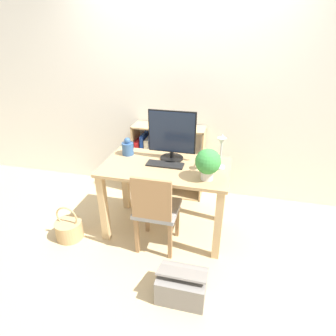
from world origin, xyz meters
The scene contains 12 objects.
ground_plane centered at (0.00, 0.00, 0.00)m, with size 10.00×10.00×0.00m, color #CCB284.
wall_back centered at (0.00, 0.91, 1.30)m, with size 8.00×0.05×2.60m.
desk centered at (0.00, 0.00, 0.61)m, with size 1.23×0.69×0.77m.
monitor centered at (0.02, 0.17, 1.03)m, with size 0.47×0.23×0.50m.
keyboard centered at (-0.01, 0.01, 0.78)m, with size 0.36×0.13×0.02m.
vase centered at (-0.45, 0.16, 0.85)m, with size 0.12×0.12×0.19m.
desk_lamp centered at (0.51, 0.01, 0.98)m, with size 0.10×0.19×0.34m.
potted_plant centered at (0.42, -0.17, 0.93)m, with size 0.22×0.22×0.28m.
chair centered at (-0.02, -0.31, 0.46)m, with size 0.40×0.40×0.85m.
bookshelf centered at (-0.31, 0.74, 0.39)m, with size 0.87×0.28×0.91m.
basket centered at (-0.94, -0.37, 0.11)m, with size 0.27×0.27×0.38m.
storage_box centered at (0.33, -0.81, 0.12)m, with size 0.39×0.30×0.29m.
Camera 1 is at (0.60, -2.36, 1.99)m, focal length 30.00 mm.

